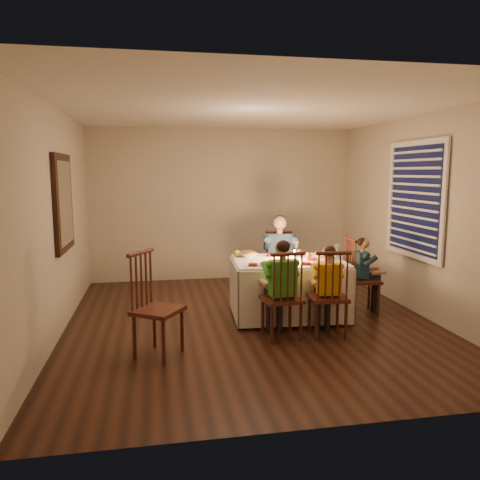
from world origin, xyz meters
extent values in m
plane|color=black|center=(0.00, 0.00, 0.00)|extent=(5.00, 5.00, 0.00)
cube|color=beige|center=(-2.25, 0.00, 1.30)|extent=(0.02, 5.00, 2.60)
cube|color=beige|center=(2.25, 0.00, 1.30)|extent=(0.02, 5.00, 2.60)
cube|color=beige|center=(0.00, 2.50, 1.30)|extent=(4.50, 0.02, 2.60)
plane|color=white|center=(0.00, 0.00, 2.60)|extent=(5.00, 5.00, 0.00)
cube|color=white|center=(0.52, 0.15, 0.72)|extent=(1.45, 1.08, 0.04)
cube|color=white|center=(0.56, 0.66, 0.37)|extent=(1.43, 0.12, 0.68)
cube|color=white|center=(0.49, -0.35, 0.37)|extent=(1.43, 0.12, 0.68)
cube|color=white|center=(1.23, 0.10, 0.37)|extent=(0.09, 1.03, 0.68)
cube|color=white|center=(-0.18, 0.20, 0.37)|extent=(0.09, 1.03, 0.68)
cylinder|color=white|center=(0.55, 0.42, 0.75)|extent=(0.28, 0.28, 0.02)
cylinder|color=white|center=(0.17, -0.15, 0.75)|extent=(0.28, 0.28, 0.02)
cylinder|color=white|center=(0.83, -0.19, 0.75)|extent=(0.28, 0.28, 0.02)
cylinder|color=white|center=(0.99, 0.08, 0.75)|extent=(0.28, 0.28, 0.02)
cylinder|color=white|center=(0.47, 0.16, 0.79)|extent=(0.06, 0.06, 0.10)
cylinder|color=white|center=(0.60, 0.15, 0.79)|extent=(0.06, 0.06, 0.10)
sphere|color=yellow|center=(-0.09, 0.49, 0.79)|extent=(0.09, 0.09, 0.09)
sphere|color=#DC5812|center=(0.79, 0.18, 0.78)|extent=(0.08, 0.08, 0.08)
imported|color=white|center=(0.05, 0.46, 0.77)|extent=(0.30, 0.30, 0.06)
cube|color=black|center=(-2.22, 0.30, 1.50)|extent=(0.05, 0.95, 1.15)
cube|color=white|center=(-2.19, 0.30, 1.50)|extent=(0.01, 0.78, 0.98)
cube|color=black|center=(2.23, 0.10, 1.50)|extent=(0.01, 1.20, 1.40)
cube|color=white|center=(2.21, 0.10, 1.50)|extent=(0.03, 1.34, 1.54)
camera|label=1|loc=(-1.15, -5.54, 1.87)|focal=35.00mm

